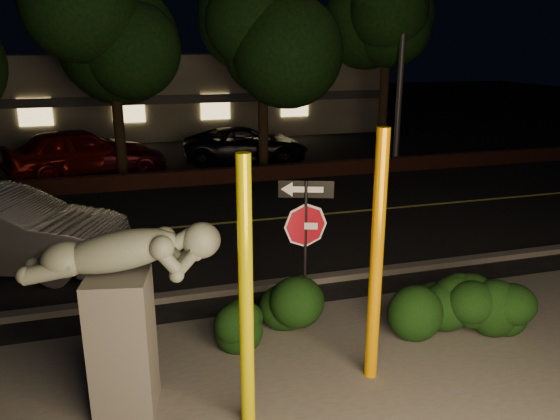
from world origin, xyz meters
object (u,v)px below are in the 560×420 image
at_px(yellow_pole_right, 376,260).
at_px(sculpture, 122,301).
at_px(parked_car_red, 79,151).
at_px(parked_car_dark, 246,145).
at_px(yellow_pole_left, 246,299).
at_px(parked_car_darkred, 106,155).
at_px(signpost, 306,226).

bearing_deg(yellow_pole_right, sculpture, 176.92).
height_order(parked_car_red, parked_car_dark, parked_car_red).
height_order(yellow_pole_left, parked_car_darkred, yellow_pole_left).
distance_m(signpost, parked_car_red, 13.38).
bearing_deg(parked_car_darkred, sculpture, -177.90).
distance_m(yellow_pole_left, yellow_pole_right, 1.93).
distance_m(yellow_pole_left, signpost, 2.48).
relative_size(yellow_pole_left, yellow_pole_right, 0.96).
bearing_deg(yellow_pole_right, signpost, 106.50).
distance_m(yellow_pole_left, sculpture, 1.52).
distance_m(signpost, parked_car_dark, 13.43).
relative_size(sculpture, parked_car_red, 0.50).
bearing_deg(parked_car_darkred, parked_car_dark, -85.40).
bearing_deg(parked_car_dark, yellow_pole_left, 175.46).
distance_m(sculpture, parked_car_red, 14.15).
height_order(signpost, sculpture, signpost).
relative_size(yellow_pole_left, signpost, 1.35).
bearing_deg(sculpture, parked_car_darkred, 102.98).
relative_size(yellow_pole_right, parked_car_red, 0.70).
height_order(yellow_pole_left, signpost, yellow_pole_left).
height_order(yellow_pole_right, parked_car_red, yellow_pole_right).
xyz_separation_m(yellow_pole_left, parked_car_darkred, (-1.77, 14.88, -1.06)).
distance_m(yellow_pole_left, parked_car_dark, 15.69).
bearing_deg(parked_car_dark, parked_car_red, 103.10).
xyz_separation_m(sculpture, parked_car_dark, (4.84, 14.59, -0.85)).
bearing_deg(yellow_pole_left, parked_car_red, 100.25).
xyz_separation_m(yellow_pole_left, parked_car_red, (-2.67, 14.75, -0.83)).
distance_m(signpost, sculpture, 3.09).
bearing_deg(sculpture, yellow_pole_left, -15.17).
xyz_separation_m(signpost, parked_car_dark, (2.07, 13.22, -1.09)).
relative_size(yellow_pole_right, parked_car_darkred, 0.82).
distance_m(yellow_pole_right, parked_car_dark, 14.89).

